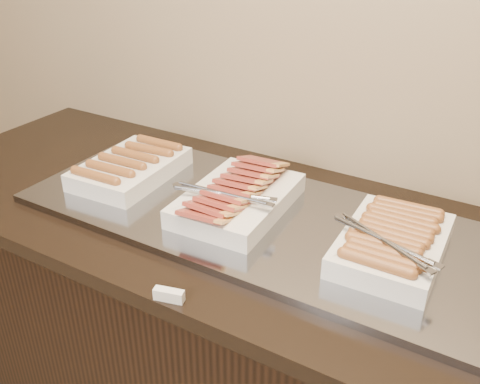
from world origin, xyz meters
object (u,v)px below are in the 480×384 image
counter (245,347)px  dish_left (131,167)px  dish_center (237,197)px  dish_right (392,242)px  warming_tray (252,216)px

counter → dish_left: size_ratio=6.20×
counter → dish_center: (-0.02, -0.00, 0.50)m
dish_left → dish_right: 0.75m
counter → dish_center: 0.50m
dish_center → dish_right: 0.40m
dish_right → dish_left: bearing=177.5°
dish_left → dish_center: bearing=-3.9°
counter → dish_center: bearing=-170.1°
dish_left → dish_right: dish_right is taller
dish_center → dish_right: (0.40, -0.00, 0.00)m
dish_left → dish_right: size_ratio=1.02×
warming_tray → dish_center: (-0.04, -0.00, 0.05)m
dish_center → dish_right: size_ratio=1.15×
warming_tray → dish_center: bearing=-174.8°
warming_tray → dish_left: (-0.40, 0.00, 0.04)m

